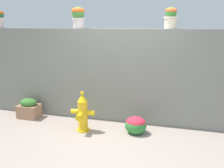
{
  "coord_description": "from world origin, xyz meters",
  "views": [
    {
      "loc": [
        1.0,
        -3.67,
        2.03
      ],
      "look_at": [
        -0.19,
        0.9,
        0.84
      ],
      "focal_mm": 37.93,
      "sensor_mm": 36.0,
      "label": 1
    }
  ],
  "objects": [
    {
      "name": "potted_plant_1",
      "position": [
        -0.96,
        1.08,
        2.21
      ],
      "size": [
        0.27,
        0.27,
        0.44
      ],
      "color": "silver",
      "rests_on": "stone_wall"
    },
    {
      "name": "flower_bush_left",
      "position": [
        0.38,
        0.51,
        0.18
      ],
      "size": [
        0.41,
        0.37,
        0.34
      ],
      "color": "#358238",
      "rests_on": "ground"
    },
    {
      "name": "stone_wall",
      "position": [
        0.0,
        1.1,
        0.98
      ],
      "size": [
        6.58,
        0.3,
        1.95
      ],
      "primitive_type": "cube",
      "color": "gray",
      "rests_on": "ground"
    },
    {
      "name": "fire_hydrant",
      "position": [
        -0.64,
        0.35,
        0.36
      ],
      "size": [
        0.47,
        0.37,
        0.79
      ],
      "color": "yellow",
      "rests_on": "ground"
    },
    {
      "name": "potted_plant_2",
      "position": [
        0.91,
        1.08,
        2.17
      ],
      "size": [
        0.26,
        0.26,
        0.4
      ],
      "color": "beige",
      "rests_on": "stone_wall"
    },
    {
      "name": "ground_plane",
      "position": [
        0.0,
        0.0,
        0.0
      ],
      "size": [
        24.0,
        24.0,
        0.0
      ],
      "primitive_type": "plane",
      "color": "#A39287"
    },
    {
      "name": "planter_box",
      "position": [
        -2.06,
        0.69,
        0.21
      ],
      "size": [
        0.46,
        0.34,
        0.44
      ],
      "color": "#A17456",
      "rests_on": "ground"
    }
  ]
}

